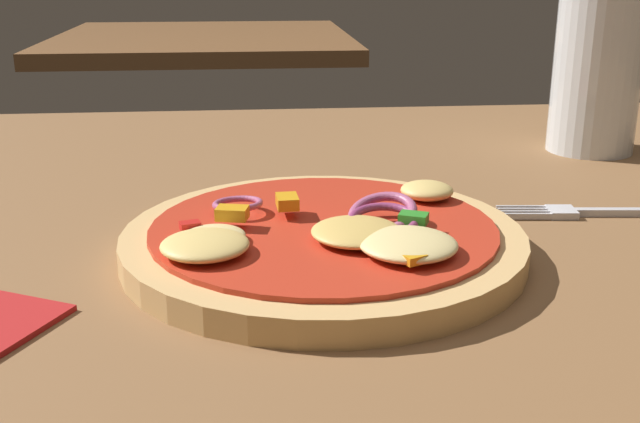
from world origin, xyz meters
TOP-DOWN VIEW (x-y plane):
  - dining_table at (0.00, 0.00)m, footprint 1.36×0.96m
  - pizza at (0.03, 0.03)m, footprint 0.23×0.23m
  - fork at (0.23, 0.08)m, footprint 0.17×0.03m
  - beer_glass at (0.29, 0.26)m, footprint 0.07×0.07m
  - background_table at (-0.10, 1.36)m, footprint 0.63×0.67m

SIDE VIEW (x-z plane):
  - dining_table at x=0.00m, z-range 0.00..0.03m
  - background_table at x=-0.10m, z-range 0.00..0.03m
  - fork at x=0.23m, z-range 0.03..0.04m
  - pizza at x=0.03m, z-range 0.02..0.06m
  - beer_glass at x=0.29m, z-range 0.02..0.16m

